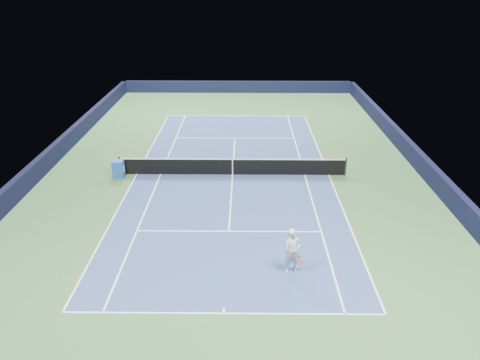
{
  "coord_description": "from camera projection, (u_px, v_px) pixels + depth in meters",
  "views": [
    {
      "loc": [
        0.69,
        -24.49,
        10.59
      ],
      "look_at": [
        0.46,
        -3.0,
        1.0
      ],
      "focal_mm": 35.0,
      "sensor_mm": 36.0,
      "label": 1
    }
  ],
  "objects": [
    {
      "name": "ground",
      "position": [
        233.0,
        175.0,
        26.68
      ],
      "size": [
        40.0,
        40.0,
        0.0
      ],
      "primitive_type": "plane",
      "color": "#325A31",
      "rests_on": "ground"
    },
    {
      "name": "wall_far",
      "position": [
        238.0,
        87.0,
        44.56
      ],
      "size": [
        22.0,
        0.35,
        1.1
      ],
      "primitive_type": "cube",
      "color": "black",
      "rests_on": "ground"
    },
    {
      "name": "wall_right",
      "position": [
        424.0,
        166.0,
        26.35
      ],
      "size": [
        0.35,
        40.0,
        1.1
      ],
      "primitive_type": "cube",
      "color": "black",
      "rests_on": "ground"
    },
    {
      "name": "wall_left",
      "position": [
        42.0,
        165.0,
        26.57
      ],
      "size": [
        0.35,
        40.0,
        1.1
      ],
      "primitive_type": "cube",
      "color": "black",
      "rests_on": "ground"
    },
    {
      "name": "court_surface",
      "position": [
        233.0,
        175.0,
        26.68
      ],
      "size": [
        10.97,
        23.77,
        0.01
      ],
      "primitive_type": "cube",
      "color": "navy",
      "rests_on": "ground"
    },
    {
      "name": "baseline_far",
      "position": [
        236.0,
        116.0,
        37.53
      ],
      "size": [
        10.97,
        0.08,
        0.0
      ],
      "primitive_type": "cube",
      "color": "white",
      "rests_on": "ground"
    },
    {
      "name": "baseline_near",
      "position": [
        224.0,
        313.0,
        15.83
      ],
      "size": [
        10.97,
        0.08,
        0.0
      ],
      "primitive_type": "cube",
      "color": "white",
      "rests_on": "ground"
    },
    {
      "name": "sideline_doubles_right",
      "position": [
        329.0,
        175.0,
        26.62
      ],
      "size": [
        0.08,
        23.77,
        0.0
      ],
      "primitive_type": "cube",
      "color": "white",
      "rests_on": "ground"
    },
    {
      "name": "sideline_doubles_left",
      "position": [
        137.0,
        174.0,
        26.73
      ],
      "size": [
        0.08,
        23.77,
        0.0
      ],
      "primitive_type": "cube",
      "color": "white",
      "rests_on": "ground"
    },
    {
      "name": "sideline_singles_right",
      "position": [
        305.0,
        175.0,
        26.64
      ],
      "size": [
        0.08,
        23.77,
        0.0
      ],
      "primitive_type": "cube",
      "color": "white",
      "rests_on": "ground"
    },
    {
      "name": "sideline_singles_left",
      "position": [
        161.0,
        174.0,
        26.72
      ],
      "size": [
        0.08,
        23.77,
        0.0
      ],
      "primitive_type": "cube",
      "color": "white",
      "rests_on": "ground"
    },
    {
      "name": "service_line_far",
      "position": [
        235.0,
        138.0,
        32.52
      ],
      "size": [
        8.23,
        0.08,
        0.0
      ],
      "primitive_type": "cube",
      "color": "white",
      "rests_on": "ground"
    },
    {
      "name": "service_line_near",
      "position": [
        229.0,
        231.0,
        20.84
      ],
      "size": [
        8.23,
        0.08,
        0.0
      ],
      "primitive_type": "cube",
      "color": "white",
      "rests_on": "ground"
    },
    {
      "name": "center_service_line",
      "position": [
        233.0,
        174.0,
        26.68
      ],
      "size": [
        0.08,
        12.8,
        0.0
      ],
      "primitive_type": "cube",
      "color": "white",
      "rests_on": "ground"
    },
    {
      "name": "center_mark_far",
      "position": [
        236.0,
        116.0,
        37.4
      ],
      "size": [
        0.08,
        0.3,
        0.0
      ],
      "primitive_type": "cube",
      "color": "white",
      "rests_on": "ground"
    },
    {
      "name": "center_mark_near",
      "position": [
        224.0,
        310.0,
        15.96
      ],
      "size": [
        0.08,
        0.3,
        0.0
      ],
      "primitive_type": "cube",
      "color": "white",
      "rests_on": "ground"
    },
    {
      "name": "tennis_net",
      "position": [
        233.0,
        166.0,
        26.48
      ],
      "size": [
        12.9,
        0.1,
        1.07
      ],
      "color": "black",
      "rests_on": "ground"
    },
    {
      "name": "sponsor_cube",
      "position": [
        118.0,
        169.0,
        26.17
      ],
      "size": [
        0.61,
        0.56,
        0.98
      ],
      "color": "#1C52A8",
      "rests_on": "ground"
    },
    {
      "name": "tennis_player",
      "position": [
        293.0,
        251.0,
        17.69
      ],
      "size": [
        0.86,
        1.34,
        2.12
      ],
      "color": "silver",
      "rests_on": "ground"
    }
  ]
}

